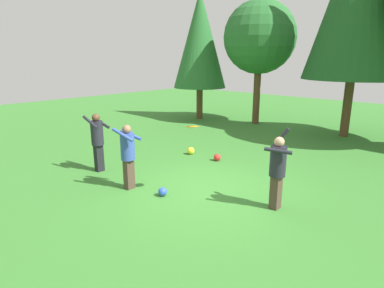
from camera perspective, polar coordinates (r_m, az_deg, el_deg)
name	(u,v)px	position (r m, az deg, el deg)	size (l,w,h in m)	color
ground_plane	(207,190)	(8.08, 2.62, -8.09)	(40.00, 40.00, 0.00)	#387A2D
person_thrower	(278,167)	(7.05, 14.81, -3.89)	(0.62, 0.63, 1.76)	#4C382D
person_catcher	(128,151)	(8.01, -11.22, -1.30)	(0.70, 0.67, 1.62)	#4C382D
person_bystander	(97,137)	(9.48, -16.30, 1.11)	(0.63, 0.56, 1.67)	black
frisbee	(192,127)	(7.21, 0.06, 3.07)	(0.38, 0.38, 0.09)	orange
ball_red	(217,157)	(10.27, 4.44, -2.35)	(0.22, 0.22, 0.22)	red
ball_blue	(163,192)	(7.75, -5.19, -8.35)	(0.21, 0.21, 0.21)	blue
ball_yellow	(191,151)	(10.91, -0.21, -1.20)	(0.25, 0.25, 0.25)	yellow
tree_far_left	(200,40)	(17.15, 1.40, 17.80)	(2.69, 2.69, 6.42)	brown
tree_left	(260,38)	(16.15, 11.80, 17.84)	(3.37, 3.37, 5.76)	brown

